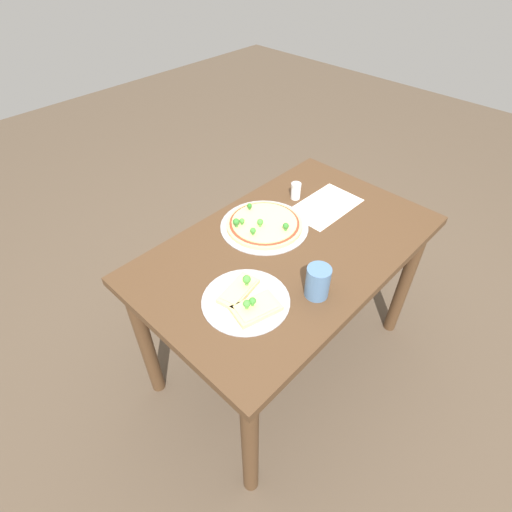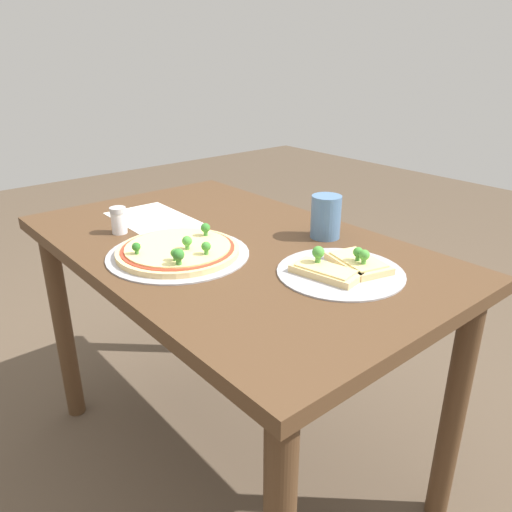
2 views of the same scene
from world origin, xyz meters
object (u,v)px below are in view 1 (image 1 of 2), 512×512
object	(u,v)px
pizza_tray_whole	(264,224)
pizza_tray_slice	(247,300)
drinking_cup	(318,282)
dining_table	(288,265)
condiment_shaker	(296,191)

from	to	relation	value
pizza_tray_whole	pizza_tray_slice	world-z (taller)	same
drinking_cup	dining_table	bearing A→B (deg)	59.93
dining_table	pizza_tray_slice	bearing A→B (deg)	-165.02
drinking_cup	pizza_tray_whole	bearing A→B (deg)	68.60
pizza_tray_slice	condiment_shaker	world-z (taller)	condiment_shaker
pizza_tray_whole	condiment_shaker	bearing A→B (deg)	8.97
pizza_tray_slice	dining_table	bearing A→B (deg)	14.98
pizza_tray_whole	condiment_shaker	distance (m)	0.25
dining_table	pizza_tray_slice	size ratio (longest dim) A/B	4.03
condiment_shaker	drinking_cup	bearing A→B (deg)	-133.42
pizza_tray_slice	drinking_cup	xyz separation A→B (m)	(0.19, -0.14, 0.05)
pizza_tray_slice	drinking_cup	bearing A→B (deg)	-37.50
dining_table	pizza_tray_slice	distance (m)	0.35
drinking_cup	condiment_shaker	distance (m)	0.58
pizza_tray_slice	drinking_cup	size ratio (longest dim) A/B	2.52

